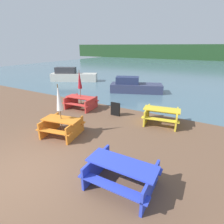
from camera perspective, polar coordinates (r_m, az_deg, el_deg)
ground_plane at (r=6.23m, az=-27.00°, el=-17.46°), size 60.00×60.00×0.00m
water at (r=34.70m, az=22.89°, el=13.25°), size 60.00×50.00×0.00m
far_treeline at (r=54.43m, az=26.34°, el=17.09°), size 80.00×1.60×4.00m
picnic_table_blue at (r=4.99m, az=3.17°, el=-18.90°), size 1.92×1.41×0.73m
picnic_table_orange at (r=7.76m, az=-16.06°, el=-4.22°), size 1.79×1.65×0.76m
picnic_table_red at (r=10.87m, az=-10.10°, el=3.48°), size 1.88×1.53×0.74m
picnic_table_yellow at (r=8.86m, az=15.81°, el=-0.90°), size 1.90×1.63×0.78m
umbrella_white at (r=7.34m, az=-16.99°, el=4.40°), size 0.26×0.26×2.22m
umbrella_crimson at (r=10.56m, az=-10.55°, el=10.30°), size 0.25×0.25×2.33m
boat at (r=14.73m, az=7.34°, el=8.28°), size 4.44×2.93×1.25m
boat_second at (r=19.85m, az=-12.76°, el=11.42°), size 4.93×3.29×1.47m
signboard at (r=9.57m, az=1.09°, el=0.95°), size 0.55×0.08×0.75m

